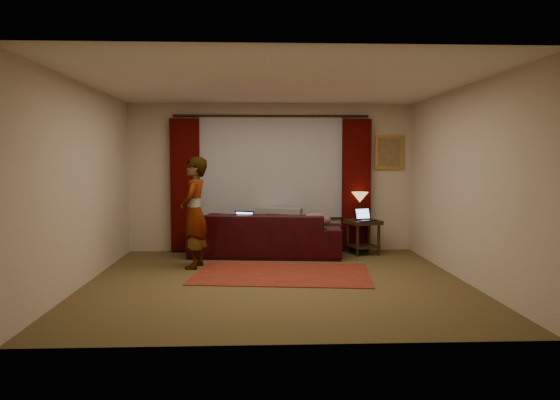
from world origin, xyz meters
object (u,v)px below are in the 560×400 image
object	(u,v)px
laptop_sofa	(241,220)
tiffany_lamp	(360,206)
end_table	(363,237)
laptop_table	(366,215)
person	(194,213)
sofa	(266,226)

from	to	relation	value
laptop_sofa	tiffany_lamp	xyz separation A→B (m)	(2.05, 0.41, 0.19)
end_table	laptop_table	bearing A→B (deg)	-80.76
laptop_sofa	person	bearing A→B (deg)	-106.48
laptop_sofa	laptop_table	bearing A→B (deg)	27.47
person	laptop_table	bearing A→B (deg)	116.23
sofa	laptop_table	distance (m)	1.70
sofa	tiffany_lamp	size ratio (longest dim) A/B	5.38
tiffany_lamp	laptop_table	xyz separation A→B (m)	(0.06, -0.28, -0.13)
tiffany_lamp	laptop_table	size ratio (longest dim) A/B	1.46
laptop_sofa	person	size ratio (longest dim) A/B	0.23
end_table	laptop_table	size ratio (longest dim) A/B	1.84
sofa	tiffany_lamp	xyz separation A→B (m)	(1.63, 0.21, 0.32)
tiffany_lamp	person	size ratio (longest dim) A/B	0.28
end_table	person	world-z (taller)	person
end_table	person	xyz separation A→B (m)	(-2.75, -1.05, 0.53)
person	laptop_sofa	bearing A→B (deg)	147.63
sofa	tiffany_lamp	distance (m)	1.68
laptop_sofa	laptop_table	distance (m)	2.12
sofa	end_table	bearing A→B (deg)	-170.93
end_table	person	bearing A→B (deg)	-159.07
laptop_table	person	size ratio (longest dim) A/B	0.19
end_table	person	distance (m)	3.00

